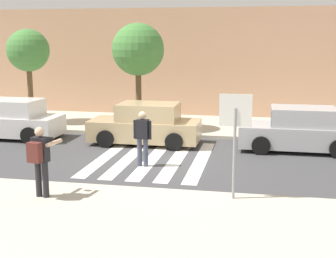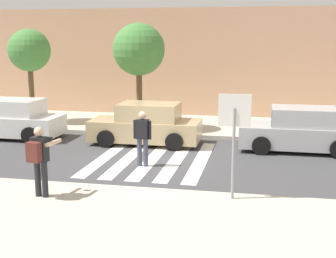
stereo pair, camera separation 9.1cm
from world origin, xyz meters
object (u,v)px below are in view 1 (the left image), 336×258
(parked_car_silver, at_px, (299,130))
(parked_car_tan, at_px, (146,125))
(pedestrian_crossing, at_px, (142,136))
(street_tree_center, at_px, (138,50))
(parked_car_white, at_px, (10,120))
(street_tree_west, at_px, (28,51))
(photographer_with_backpack, at_px, (40,156))
(stop_sign, at_px, (235,123))

(parked_car_silver, bearing_deg, parked_car_tan, 180.00)
(pedestrian_crossing, distance_m, street_tree_center, 5.79)
(pedestrian_crossing, height_order, parked_car_silver, pedestrian_crossing)
(parked_car_white, xyz_separation_m, street_tree_center, (4.77, 1.97, 2.72))
(parked_car_white, relative_size, street_tree_west, 0.98)
(parked_car_tan, bearing_deg, street_tree_west, 156.09)
(pedestrian_crossing, xyz_separation_m, parked_car_silver, (4.93, 3.06, -0.25))
(photographer_with_backpack, distance_m, pedestrian_crossing, 3.99)
(pedestrian_crossing, xyz_separation_m, parked_car_white, (-6.19, 3.06, -0.25))
(parked_car_tan, xyz_separation_m, parked_car_silver, (5.57, -0.00, 0.00))
(street_tree_center, bearing_deg, parked_car_white, -157.53)
(stop_sign, relative_size, photographer_with_backpack, 1.46)
(photographer_with_backpack, distance_m, parked_car_white, 8.15)
(stop_sign, distance_m, street_tree_center, 9.13)
(photographer_with_backpack, height_order, street_tree_center, street_tree_center)
(street_tree_center, bearing_deg, photographer_with_backpack, -91.12)
(photographer_with_backpack, height_order, parked_car_silver, photographer_with_backpack)
(street_tree_west, bearing_deg, pedestrian_crossing, -40.74)
(parked_car_white, bearing_deg, stop_sign, -32.79)
(pedestrian_crossing, height_order, street_tree_center, street_tree_center)
(pedestrian_crossing, height_order, street_tree_west, street_tree_west)
(parked_car_tan, bearing_deg, stop_sign, -58.58)
(pedestrian_crossing, xyz_separation_m, street_tree_center, (-1.43, 5.03, 2.47))
(stop_sign, distance_m, parked_car_white, 10.97)
(stop_sign, xyz_separation_m, pedestrian_crossing, (-2.96, 2.84, -1.00))
(pedestrian_crossing, bearing_deg, photographer_with_backpack, -113.66)
(pedestrian_crossing, bearing_deg, parked_car_silver, 31.85)
(parked_car_silver, bearing_deg, parked_car_white, 180.00)
(photographer_with_backpack, height_order, street_tree_west, street_tree_west)
(photographer_with_backpack, bearing_deg, street_tree_center, 88.88)
(photographer_with_backpack, height_order, parked_car_white, photographer_with_backpack)
(parked_car_white, bearing_deg, street_tree_west, 99.64)
(stop_sign, bearing_deg, street_tree_center, 119.16)
(stop_sign, height_order, photographer_with_backpack, stop_sign)
(parked_car_white, xyz_separation_m, parked_car_silver, (11.12, 0.00, 0.00))
(stop_sign, relative_size, street_tree_center, 0.57)
(parked_car_white, relative_size, street_tree_center, 0.93)
(parked_car_tan, xyz_separation_m, street_tree_center, (-0.79, 1.97, 2.72))
(photographer_with_backpack, bearing_deg, stop_sign, 10.08)
(parked_car_white, distance_m, parked_car_tan, 5.55)
(street_tree_center, bearing_deg, parked_car_silver, -17.23)
(stop_sign, height_order, street_tree_center, street_tree_center)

